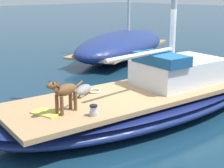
# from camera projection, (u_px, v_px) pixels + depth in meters

# --- Properties ---
(ground_plane) EXTENTS (120.00, 120.00, 0.00)m
(ground_plane) POSITION_uv_depth(u_px,v_px,m) (142.00, 117.00, 8.01)
(ground_plane) COLOR #143347
(sailboat_main) EXTENTS (3.52, 7.52, 0.66)m
(sailboat_main) POSITION_uv_depth(u_px,v_px,m) (142.00, 104.00, 7.92)
(sailboat_main) COLOR navy
(sailboat_main) RESTS_ON ground
(cabin_house) EXTENTS (1.70, 2.40, 0.84)m
(cabin_house) POSITION_uv_depth(u_px,v_px,m) (177.00, 70.00, 8.36)
(cabin_house) COLOR silver
(cabin_house) RESTS_ON sailboat_main
(dog_grey) EXTENTS (0.50, 0.90, 0.22)m
(dog_grey) POSITION_uv_depth(u_px,v_px,m) (83.00, 90.00, 7.46)
(dog_grey) COLOR gray
(dog_grey) RESTS_ON sailboat_main
(dog_brown) EXTENTS (0.30, 0.94, 0.70)m
(dog_brown) POSITION_uv_depth(u_px,v_px,m) (64.00, 92.00, 6.29)
(dog_brown) COLOR brown
(dog_brown) RESTS_ON sailboat_main
(deck_winch) EXTENTS (0.16, 0.16, 0.21)m
(deck_winch) POSITION_uv_depth(u_px,v_px,m) (94.00, 111.00, 6.22)
(deck_winch) COLOR #B7B7BC
(deck_winch) RESTS_ON sailboat_main
(coiled_rope) EXTENTS (0.32, 0.32, 0.04)m
(coiled_rope) POSITION_uv_depth(u_px,v_px,m) (94.00, 91.00, 7.71)
(coiled_rope) COLOR beige
(coiled_rope) RESTS_ON sailboat_main
(deck_towel) EXTENTS (0.63, 0.48, 0.03)m
(deck_towel) POSITION_uv_depth(u_px,v_px,m) (47.00, 113.00, 6.36)
(deck_towel) COLOR #D8D14C
(deck_towel) RESTS_ON sailboat_main
(moored_boat_port_side) EXTENTS (4.92, 7.39, 6.03)m
(moored_boat_port_side) POSITION_uv_depth(u_px,v_px,m) (122.00, 45.00, 14.83)
(moored_boat_port_side) COLOR navy
(moored_boat_port_side) RESTS_ON ground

